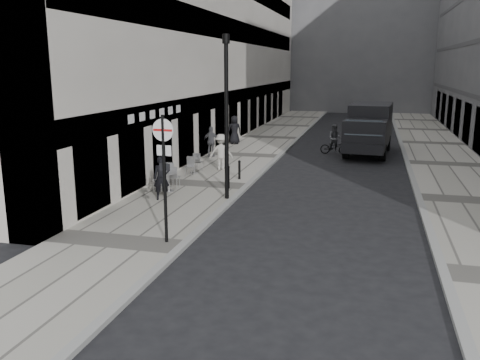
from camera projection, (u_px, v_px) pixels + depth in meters
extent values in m
plane|color=black|center=(138.00, 290.00, 11.81)|extent=(120.00, 120.00, 0.00)
cube|color=#A8A298|center=(244.00, 156.00, 29.28)|extent=(4.00, 60.00, 0.12)
cube|color=#A8A298|center=(447.00, 165.00, 26.57)|extent=(4.00, 60.00, 0.12)
cube|color=silver|center=(210.00, 7.00, 34.44)|extent=(4.00, 45.00, 18.00)
cube|color=slate|center=(348.00, 17.00, 61.90)|extent=(24.00, 16.00, 22.00)
imported|color=black|center=(161.00, 178.00, 19.23)|extent=(0.71, 0.59, 1.67)
cylinder|color=black|center=(165.00, 180.00, 14.34)|extent=(0.09, 0.09, 3.67)
cylinder|color=white|center=(163.00, 130.00, 14.03)|extent=(0.63, 0.08, 0.63)
cube|color=#B21414|center=(163.00, 130.00, 14.01)|extent=(0.58, 0.06, 0.06)
cube|color=white|center=(164.00, 150.00, 14.18)|extent=(0.44, 0.06, 0.29)
cylinder|color=black|center=(226.00, 122.00, 18.93)|extent=(0.16, 0.16, 5.90)
cylinder|color=black|center=(226.00, 39.00, 18.27)|extent=(0.28, 0.28, 0.34)
cylinder|color=black|center=(239.00, 170.00, 22.82)|extent=(0.11, 0.11, 0.80)
cylinder|color=black|center=(228.00, 178.00, 21.07)|extent=(0.12, 0.12, 0.91)
cylinder|color=black|center=(346.00, 151.00, 28.50)|extent=(0.39, 0.94, 0.91)
cylinder|color=black|center=(383.00, 153.00, 27.85)|extent=(0.39, 0.94, 0.91)
cylinder|color=black|center=(354.00, 141.00, 32.08)|extent=(0.39, 0.94, 0.91)
cylinder|color=black|center=(387.00, 143.00, 31.43)|extent=(0.39, 0.94, 0.91)
cube|color=black|center=(371.00, 123.00, 30.62)|extent=(2.61, 4.29, 2.28)
cube|color=black|center=(365.00, 135.00, 27.86)|extent=(2.45, 2.24, 1.60)
cube|color=#1E2328|center=(364.00, 128.00, 26.97)|extent=(2.02, 0.56, 0.84)
imported|color=black|center=(334.00, 147.00, 30.00)|extent=(1.68, 0.67, 0.87)
imported|color=#55555A|center=(335.00, 138.00, 29.88)|extent=(0.83, 0.66, 1.63)
imported|color=#4F4F54|center=(211.00, 142.00, 28.41)|extent=(1.02, 0.48, 1.70)
imported|color=#B3B0A6|center=(221.00, 152.00, 24.80)|extent=(1.25, 0.88, 1.76)
imported|color=black|center=(234.00, 130.00, 33.06)|extent=(1.08, 0.99, 1.85)
cylinder|color=#BBBBBD|center=(169.00, 191.00, 20.69)|extent=(0.45, 0.45, 0.03)
cylinder|color=#BBBBBD|center=(169.00, 182.00, 20.60)|extent=(0.06, 0.06, 0.76)
cylinder|color=#BBBBBD|center=(169.00, 173.00, 20.52)|extent=(0.72, 0.72, 0.03)
cylinder|color=silver|center=(166.00, 187.00, 21.34)|extent=(0.47, 0.47, 0.03)
cylinder|color=silver|center=(165.00, 178.00, 21.25)|extent=(0.06, 0.06, 0.80)
cylinder|color=silver|center=(165.00, 169.00, 21.16)|extent=(0.75, 0.75, 0.03)
cylinder|color=#BDBDBF|center=(194.00, 173.00, 24.15)|extent=(0.43, 0.43, 0.03)
cylinder|color=#BDBDBF|center=(194.00, 166.00, 24.08)|extent=(0.06, 0.06, 0.73)
cylinder|color=#BDBDBF|center=(194.00, 158.00, 24.00)|extent=(0.69, 0.69, 0.03)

